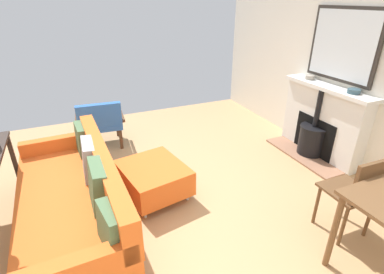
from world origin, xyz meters
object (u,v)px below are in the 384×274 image
Objects in this scene: sofa at (76,199)px; dining_chair_near_fireplace at (357,190)px; mantel_bowl_far at (354,91)px; fireplace at (320,125)px; mantel_bowl_near at (310,77)px; ottoman at (154,177)px; armchair_accent at (100,121)px.

sofa is 2.46× the size of dining_chair_near_fireplace.
fireplace is at bearing -86.37° from mantel_bowl_far.
ottoman is at bearing 8.59° from mantel_bowl_near.
mantel_bowl_far is 2.60m from ottoman.
ottoman is (-0.82, -0.22, -0.11)m from sofa.
ottoman is 1.51m from armchair_accent.
mantel_bowl_near is at bearing -169.74° from sofa.
fireplace is at bearing -124.98° from dining_chair_near_fireplace.
mantel_bowl_far is at bearing -134.61° from dining_chair_near_fireplace.
mantel_bowl_far is (-0.02, 0.37, 0.59)m from fireplace.
armchair_accent is (2.80, -1.81, -0.61)m from mantel_bowl_far.
mantel_bowl_near is at bearing 158.84° from armchair_accent.
mantel_bowl_far is at bearing 90.00° from mantel_bowl_near.
mantel_bowl_near is 2.03m from dining_chair_near_fireplace.
dining_chair_near_fireplace is at bearing 55.02° from fireplace.
fireplace is at bearing -179.73° from ottoman.
armchair_accent is at bearing -76.15° from ottoman.
armchair_accent is at bearing -27.44° from fireplace.
mantel_bowl_far is (0.00, 0.73, -0.00)m from mantel_bowl_near.
sofa reaches higher than ottoman.
mantel_bowl_near is 0.15× the size of ottoman.
fireplace is 1.60× the size of ottoman.
armchair_accent is (-0.46, -1.67, 0.08)m from sofa.
fireplace is 1.83× the size of armchair_accent.
armchair_accent is at bearing -56.66° from dining_chair_near_fireplace.
ottoman is 0.99× the size of dining_chair_near_fireplace.
mantel_bowl_near is at bearing -90.00° from mantel_bowl_far.
sofa is at bearing 4.11° from fireplace.
sofa is 2.48× the size of ottoman.
ottoman is 1.14× the size of armchair_accent.
mantel_bowl_near is (-0.02, -0.36, 0.59)m from fireplace.
ottoman is at bearing -8.31° from mantel_bowl_far.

